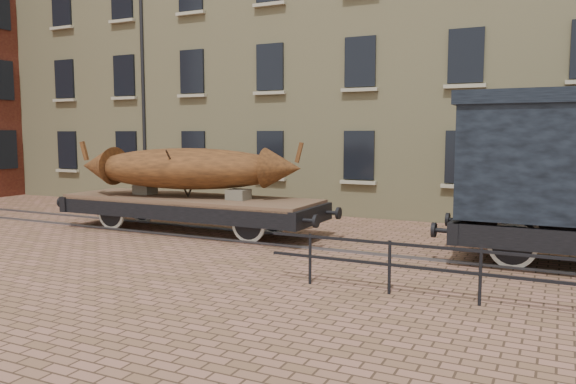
% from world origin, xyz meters
% --- Properties ---
extents(ground, '(90.00, 90.00, 0.00)m').
position_xyz_m(ground, '(0.00, 0.00, 0.00)').
color(ground, brown).
extents(warehouse_cream, '(40.00, 10.19, 14.00)m').
position_xyz_m(warehouse_cream, '(3.00, 9.99, 7.00)').
color(warehouse_cream, tan).
rests_on(warehouse_cream, ground).
extents(rail_track, '(30.00, 1.52, 0.06)m').
position_xyz_m(rail_track, '(0.00, 0.00, 0.03)').
color(rail_track, '#59595E').
rests_on(rail_track, ground).
extents(flatcar_wagon, '(9.01, 2.44, 1.36)m').
position_xyz_m(flatcar_wagon, '(-2.62, -0.00, 0.85)').
color(flatcar_wagon, brown).
rests_on(flatcar_wagon, ground).
extents(iron_boat, '(6.98, 3.35, 1.66)m').
position_xyz_m(iron_boat, '(-2.68, 0.00, 1.91)').
color(iron_boat, brown).
rests_on(iron_boat, flatcar_wagon).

